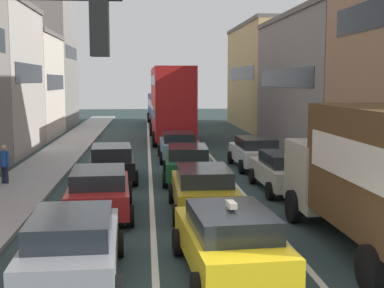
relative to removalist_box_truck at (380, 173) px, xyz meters
name	(u,v)px	position (x,y,z in m)	size (l,w,h in m)	color
sidewalk_left	(58,156)	(-10.40, 17.34, -1.90)	(2.60, 64.00, 0.14)	#9D9D9D
lane_stripe_left	(149,156)	(-5.40, 17.34, -1.97)	(0.16, 60.00, 0.01)	silver
lane_stripe_right	(210,155)	(-2.00, 17.34, -1.97)	(0.16, 60.00, 0.01)	silver
building_row_right	(351,65)	(6.20, 17.75, 3.10)	(7.20, 43.90, 12.26)	tan
removalist_box_truck	(380,173)	(0.00, 0.00, 0.00)	(2.77, 7.73, 3.58)	#B7B29E
taxi_centre_lane_front	(230,240)	(-3.82, -1.21, -1.18)	(2.30, 4.41, 1.66)	yellow
sedan_left_lane_front	(72,245)	(-7.10, -1.30, -1.18)	(2.18, 4.36, 1.49)	gray
sedan_centre_lane_second	(203,189)	(-3.79, 4.19, -1.18)	(2.08, 4.31, 1.49)	#B29319
wagon_left_lane_second	(99,191)	(-7.03, 4.18, -1.18)	(2.23, 4.38, 1.49)	#A51E1E
hatchback_centre_lane_third	(188,162)	(-3.85, 9.69, -1.18)	(2.22, 4.38, 1.49)	#19592D
sedan_left_lane_third	(112,161)	(-7.02, 10.15, -1.18)	(2.28, 4.40, 1.49)	black
coupe_centre_lane_fourth	(178,145)	(-3.88, 15.59, -1.18)	(2.09, 4.31, 1.49)	#759EB7
sedan_right_lane_behind_truck	(285,170)	(-0.34, 7.33, -1.18)	(2.10, 4.32, 1.49)	beige
wagon_right_lane_far	(255,152)	(-0.38, 12.64, -1.18)	(2.12, 4.33, 1.49)	silver
bus_mid_queue_primary	(171,100)	(-3.82, 24.41, 0.86)	(2.91, 10.53, 5.06)	#B21919
bus_far_queue_secondary	(164,107)	(-3.89, 37.57, -0.21)	(3.11, 10.59, 2.90)	navy
pedestrian_near_kerb	(4,163)	(-11.15, 9.13, -1.03)	(0.46, 0.36, 1.66)	#262D47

